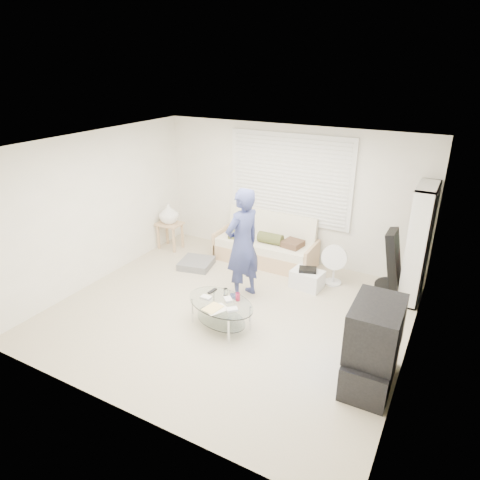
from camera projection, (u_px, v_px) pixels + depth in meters
The scene contains 13 objects.
ground at pixel (229, 312), 6.46m from camera, with size 5.00×5.00×0.00m, color tan.
room_shell at pixel (244, 200), 6.21m from camera, with size 5.02×4.52×2.51m.
window_blinds at pixel (289, 179), 7.64m from camera, with size 2.32×0.08×1.62m.
futon_sofa at pixel (266, 247), 7.97m from camera, with size 1.88×0.76×0.92m.
grey_floor_pillow at pixel (196, 263), 7.85m from camera, with size 0.56×0.56×0.13m, color slate.
side_table at pixel (169, 215), 8.39m from camera, with size 0.48×0.38×0.94m.
bookshelf at pixel (418, 244), 6.51m from camera, with size 0.29×0.78×1.86m.
guitar_case at pixel (393, 271), 6.58m from camera, with size 0.42×0.43×1.15m.
floor_fan at pixel (335, 261), 7.13m from camera, with size 0.44×0.29×0.71m.
storage_bin at pixel (307, 279), 7.10m from camera, with size 0.54×0.41×0.35m.
tv_unit at pixel (373, 346), 4.87m from camera, with size 0.55×0.97×1.05m.
coffee_table at pixel (221, 307), 5.99m from camera, with size 1.21×0.94×0.52m.
standing_person at pixel (242, 245), 6.56m from camera, with size 0.66×0.43×1.80m, color navy.
Camera 1 is at (2.78, -4.78, 3.51)m, focal length 32.00 mm.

